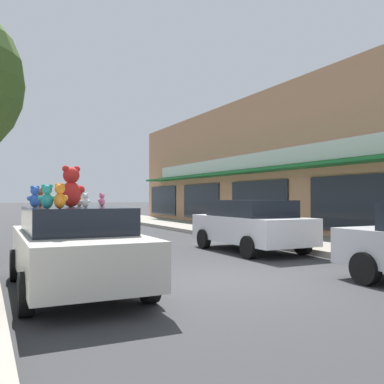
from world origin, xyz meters
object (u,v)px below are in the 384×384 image
object	(u,v)px
teddy_bear_teal	(47,197)
teddy_bear_orange	(60,196)
teddy_bear_blue	(35,197)
teddy_bear_white	(85,200)
teddy_bear_brown	(40,197)
parked_car_far_center	(250,224)
teddy_bear_cream	(80,198)
plush_art_car	(75,246)
teddy_bear_pink	(102,200)
teddy_bear_giant	(71,187)

from	to	relation	value
teddy_bear_teal	teddy_bear_orange	bearing A→B (deg)	170.61
teddy_bear_teal	teddy_bear_blue	bearing A→B (deg)	-70.30
teddy_bear_white	teddy_bear_orange	size ratio (longest dim) A/B	0.64
teddy_bear_blue	teddy_bear_brown	distance (m)	1.12
teddy_bear_blue	teddy_bear_orange	bearing A→B (deg)	75.77
teddy_bear_blue	parked_car_far_center	size ratio (longest dim) A/B	0.09
teddy_bear_cream	parked_car_far_center	xyz separation A→B (m)	(5.58, 2.62, -0.78)
plush_art_car	parked_car_far_center	world-z (taller)	parked_car_far_center
teddy_bear_blue	teddy_bear_pink	xyz separation A→B (m)	(1.27, 0.59, -0.05)
teddy_bear_orange	teddy_bear_cream	world-z (taller)	teddy_bear_orange
teddy_bear_blue	parked_car_far_center	xyz separation A→B (m)	(6.44, 3.24, -0.81)
teddy_bear_blue	teddy_bear_brown	size ratio (longest dim) A/B	0.99
teddy_bear_brown	teddy_bear_teal	bearing A→B (deg)	134.05
plush_art_car	teddy_bear_giant	size ratio (longest dim) A/B	6.13
teddy_bear_brown	parked_car_far_center	size ratio (longest dim) A/B	0.09
plush_art_car	teddy_bear_brown	size ratio (longest dim) A/B	12.05
teddy_bear_pink	teddy_bear_blue	bearing A→B (deg)	-13.82
teddy_bear_cream	teddy_bear_orange	bearing A→B (deg)	136.40
teddy_bear_pink	parked_car_far_center	xyz separation A→B (m)	(5.16, 2.65, -0.75)
teddy_bear_brown	teddy_bear_white	distance (m)	1.61
plush_art_car	teddy_bear_brown	xyz separation A→B (m)	(-0.45, 1.04, 0.86)
teddy_bear_giant	teddy_bear_pink	distance (m)	0.82
teddy_bear_giant	teddy_bear_white	bearing A→B (deg)	88.22
teddy_bear_giant	teddy_bear_pink	bearing A→B (deg)	-160.74
teddy_bear_teal	parked_car_far_center	size ratio (longest dim) A/B	0.09
teddy_bear_orange	teddy_bear_teal	distance (m)	0.19
teddy_bear_orange	teddy_bear_cream	size ratio (longest dim) A/B	1.23
teddy_bear_giant	teddy_bear_orange	distance (m)	1.18
teddy_bear_blue	teddy_bear_teal	distance (m)	0.90
parked_car_far_center	teddy_bear_white	bearing A→B (deg)	-147.27
teddy_bear_teal	teddy_bear_pink	bearing A→B (deg)	-114.36
teddy_bear_blue	parked_car_far_center	bearing A→B (deg)	177.82
teddy_bear_cream	parked_car_far_center	size ratio (longest dim) A/B	0.08
teddy_bear_teal	teddy_bear_brown	bearing A→B (deg)	-79.29
teddy_bear_giant	teddy_bear_brown	bearing A→B (deg)	-81.87
teddy_bear_orange	teddy_bear_blue	bearing A→B (deg)	-21.96
teddy_bear_brown	teddy_bear_orange	bearing A→B (deg)	138.92
teddy_bear_giant	plush_art_car	bearing A→B (deg)	107.80
teddy_bear_giant	teddy_bear_teal	bearing A→B (deg)	48.15
teddy_bear_giant	teddy_bear_pink	xyz separation A→B (m)	(0.66, 0.44, -0.23)
teddy_bear_brown	parked_car_far_center	bearing A→B (deg)	-113.27
teddy_bear_teal	parked_car_far_center	distance (m)	7.62
teddy_bear_blue	teddy_bear_pink	bearing A→B (deg)	175.87
teddy_bear_giant	teddy_bear_cream	distance (m)	0.56
plush_art_car	teddy_bear_cream	bearing A→B (deg)	71.95
teddy_bear_pink	teddy_bear_teal	distance (m)	1.90
teddy_bear_brown	parked_car_far_center	world-z (taller)	teddy_bear_brown
teddy_bear_blue	teddy_bear_teal	size ratio (longest dim) A/B	1.00
teddy_bear_blue	teddy_bear_brown	world-z (taller)	teddy_bear_brown
teddy_bear_brown	teddy_bear_orange	world-z (taller)	teddy_bear_orange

